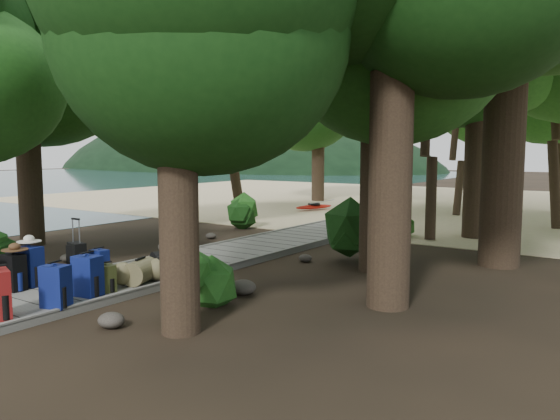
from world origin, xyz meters
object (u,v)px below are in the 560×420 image
Objects in this scene: suitcase_on_boardwalk at (77,259)px; lone_suitcase_on_sand at (377,215)px; duffel_right_black at (173,263)px; backpack_right_d at (106,277)px; backpack_left_b at (14,270)px; duffel_right_khaki at (141,271)px; backpack_left_c at (30,264)px; backpack_right_c at (88,274)px; backpack_left_d at (99,260)px; backpack_right_b at (56,284)px; sun_lounger at (496,219)px; kayak at (314,206)px.

suitcase_on_boardwalk is 0.98× the size of lone_suitcase_on_sand.
duffel_right_black is 1.77m from suitcase_on_boardwalk.
backpack_right_d reaches higher than duffel_right_black.
duffel_right_khaki is (1.34, 1.52, -0.13)m from backpack_left_b.
backpack_left_c is at bearing -146.77° from backpack_right_d.
backpack_left_b reaches higher than lone_suitcase_on_sand.
backpack_left_c is 1.05× the size of backpack_right_c.
backpack_left_c is at bearing -96.67° from backpack_left_d.
suitcase_on_boardwalk is (-1.38, 0.77, -0.05)m from backpack_right_c.
backpack_right_b is at bearing -63.24° from duffel_right_black.
backpack_right_c is (1.36, 0.16, -0.02)m from backpack_left_c.
suitcase_on_boardwalk reaches higher than duffel_right_black.
backpack_right_d is at bearing 11.91° from backpack_left_c.
duffel_right_khaki is at bearing -5.31° from backpack_left_d.
backpack_left_d is 10.04m from lone_suitcase_on_sand.
backpack_right_c is at bearing -0.95° from backpack_left_c.
backpack_right_b is 0.40× the size of sun_lounger.
backpack_right_b is (1.53, -0.51, -0.03)m from backpack_left_c.
backpack_left_c is 1.20× the size of duffel_right_khaki.
backpack_right_c is 1.16× the size of suitcase_on_boardwalk.
backpack_left_b is 1.07× the size of duffel_right_khaki.
backpack_right_b is at bearing -9.88° from backpack_left_b.
backpack_right_c is 1.14× the size of duffel_right_khaki.
duffel_right_black is (-0.12, 2.47, -0.11)m from backpack_right_b.
backpack_left_b is 1.63m from backpack_left_d.
sun_lounger is at bearing 96.99° from duffel_right_black.
suitcase_on_boardwalk is (-0.02, 0.94, -0.07)m from backpack_left_c.
backpack_right_d is at bearing 82.61° from backpack_right_b.
backpack_right_d is 10.79m from lone_suitcase_on_sand.
backpack_right_d reaches higher than duffel_right_khaki.
duffel_right_black reaches higher than kayak.
sun_lounger is (7.36, -1.29, 0.10)m from kayak.
backpack_left_b is 0.96× the size of backpack_right_b.
backpack_left_d is 0.40m from suitcase_on_boardwalk.
duffel_right_black is at bearing -122.88° from sun_lounger.
lone_suitcase_on_sand is (-0.15, 10.79, -0.03)m from backpack_right_d.
backpack_left_c is 1.86m from duffel_right_khaki.
duffel_right_black is at bearing 26.65° from backpack_left_d.
kayak is (-2.68, 12.85, -0.23)m from suitcase_on_boardwalk.
backpack_left_d is at bearing 84.83° from backpack_left_b.
duffel_right_khaki is (1.41, 1.20, -0.17)m from backpack_left_c.
duffel_right_khaki is at bearing 45.93° from backpack_left_b.
backpack_right_b is 14.91m from kayak.
backpack_right_d is at bearing 29.27° from backpack_left_b.
backpack_left_c is 1.32m from backpack_left_d.
backpack_right_d is 1.47m from suitcase_on_boardwalk.
lone_suitcase_on_sand is at bearing 69.89° from duffel_right_khaki.
backpack_right_b is at bearing -107.04° from duffel_right_khaki.
backpack_left_b is at bearing -167.96° from backpack_right_c.
duffel_right_black is at bearing 79.60° from backpack_right_c.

